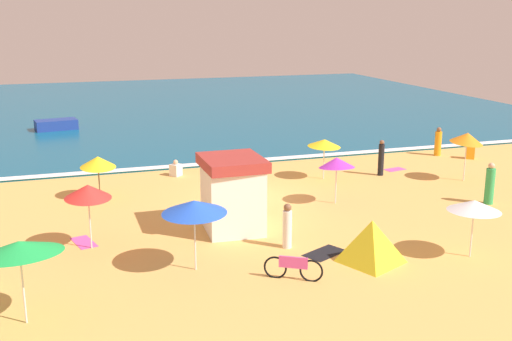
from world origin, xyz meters
The scene contains 24 objects.
ground_plane centered at (0.00, 0.00, 0.00)m, with size 60.00×60.00×0.00m, color #E0A856.
ocean_water centered at (0.00, 28.00, 0.05)m, with size 60.00×44.00×0.10m, color #0F567A.
wave_breaker_foam centered at (0.00, 6.30, 0.10)m, with size 57.00×0.70×0.01m, color white.
lifeguard_cabana centered at (-1.90, -3.72, 1.41)m, with size 2.15×2.52×2.76m.
beach_umbrella_0 centered at (10.58, -0.45, 2.08)m, with size 2.14×2.15×2.42m.
beach_umbrella_2 centered at (4.84, -8.67, 1.76)m, with size 2.44×2.44×1.96m.
beach_umbrella_3 centered at (-6.29, 1.88, 1.64)m, with size 1.79×1.82×1.95m.
beach_umbrella_4 centered at (3.14, -1.89, 1.77)m, with size 1.59×1.62×2.06m.
beach_umbrella_5 centered at (-4.02, -6.91, 2.06)m, with size 2.87×2.87×2.29m.
beach_umbrella_6 centered at (-7.02, -4.02, 2.02)m, with size 1.99×2.00×2.31m.
beach_umbrella_7 centered at (-8.96, -8.93, 2.08)m, with size 2.76×2.78×2.37m.
beach_umbrella_8 centered at (4.30, 1.95, 1.77)m, with size 2.19×2.19×2.00m.
beach_tent centered at (1.49, -8.06, 0.70)m, with size 2.21×2.24×1.41m.
parked_bicycle centered at (-1.39, -8.56, 0.38)m, with size 1.58×1.00×0.76m.
beachgoer_0 centered at (12.53, 4.63, 0.75)m, with size 0.51×0.51×1.62m.
beachgoer_3 centered at (-0.63, -6.03, 0.76)m, with size 0.33×0.33×1.57m.
beachgoer_4 centered at (-2.42, 4.73, 0.33)m, with size 0.66×0.66×0.81m.
beachgoer_5 centered at (7.26, 1.68, 0.86)m, with size 0.35×0.35×1.78m.
beachgoer_7 centered at (13.78, 3.38, 0.40)m, with size 0.64×0.64×0.96m.
beachgoer_8 centered at (9.25, -3.95, 0.83)m, with size 0.55×0.55×1.78m.
beach_towel_0 centered at (8.55, 2.47, 0.01)m, with size 1.20×0.82×0.01m.
beach_towel_1 centered at (0.38, -6.92, 0.01)m, with size 1.67×1.38×0.01m.
beach_towel_3 centered at (-7.24, -3.38, 0.01)m, with size 0.94×1.45×0.01m.
small_boat_0 centered at (-7.90, 19.18, 0.44)m, with size 2.91×1.80×0.68m.
Camera 1 is at (-7.80, -24.62, 7.79)m, focal length 43.34 mm.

